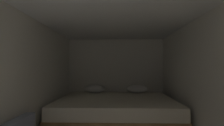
{
  "coord_description": "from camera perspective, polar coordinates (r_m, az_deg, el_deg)",
  "views": [
    {
      "loc": [
        0.03,
        -0.16,
        1.35
      ],
      "look_at": [
        -0.06,
        2.84,
        1.43
      ],
      "focal_mm": 27.61,
      "sensor_mm": 36.0,
      "label": 1
    }
  ],
  "objects": [
    {
      "name": "bed",
      "position": [
        3.59,
        1.2,
        -17.22
      ],
      "size": [
        2.27,
        1.75,
        0.93
      ],
      "color": "#9E7247",
      "rests_on": "ground"
    },
    {
      "name": "wall_right",
      "position": [
        2.4,
        31.75,
        -8.84
      ],
      "size": [
        0.05,
        4.61,
        2.07
      ],
      "primitive_type": "cube",
      "color": "silver",
      "rests_on": "ground"
    },
    {
      "name": "wall_left",
      "position": [
        2.43,
        -29.58,
        -8.79
      ],
      "size": [
        0.05,
        4.61,
        2.07
      ],
      "primitive_type": "cube",
      "color": "silver",
      "rests_on": "ground"
    },
    {
      "name": "ceiling_slab",
      "position": [
        2.19,
        0.89,
        18.27
      ],
      "size": [
        2.49,
        4.61,
        0.05
      ],
      "primitive_type": "cube",
      "color": "white",
      "rests_on": "wall_left"
    },
    {
      "name": "wall_back",
      "position": [
        4.4,
        1.28,
        -5.57
      ],
      "size": [
        2.49,
        0.05,
        2.07
      ],
      "primitive_type": "cube",
      "color": "silver",
      "rests_on": "ground"
    }
  ]
}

